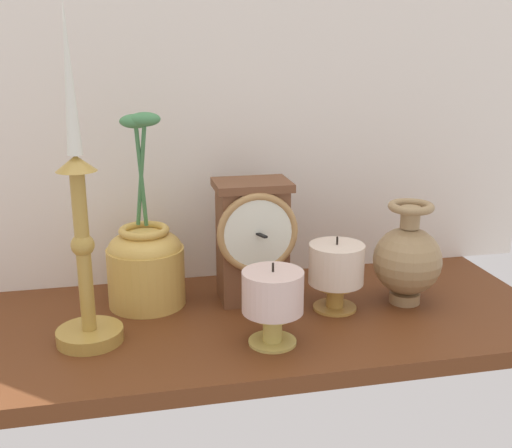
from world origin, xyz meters
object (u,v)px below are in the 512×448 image
at_px(brass_vase_bulbous, 408,259).
at_px(pillar_candle_front, 336,270).
at_px(mantel_clock, 253,239).
at_px(brass_vase_jar, 146,261).
at_px(candlestick_tall_left, 82,243).
at_px(pillar_candle_near_clock, 273,299).

relative_size(brass_vase_bulbous, pillar_candle_front, 1.40).
distance_m(mantel_clock, brass_vase_bulbous, 0.24).
height_order(mantel_clock, brass_vase_jar, brass_vase_jar).
bearing_deg(brass_vase_bulbous, pillar_candle_front, 179.19).
distance_m(mantel_clock, candlestick_tall_left, 0.26).
relative_size(brass_vase_bulbous, pillar_candle_near_clock, 1.40).
relative_size(mantel_clock, pillar_candle_front, 1.66).
bearing_deg(brass_vase_jar, pillar_candle_front, -16.00).
xyz_separation_m(candlestick_tall_left, pillar_candle_front, (0.36, 0.03, -0.08)).
height_order(brass_vase_bulbous, pillar_candle_near_clock, brass_vase_bulbous).
bearing_deg(brass_vase_jar, candlestick_tall_left, -126.46).
bearing_deg(pillar_candle_front, candlestick_tall_left, -174.90).
height_order(pillar_candle_front, pillar_candle_near_clock, same).
xyz_separation_m(candlestick_tall_left, brass_vase_jar, (0.08, 0.11, -0.07)).
bearing_deg(pillar_candle_near_clock, pillar_candle_front, 36.74).
bearing_deg(brass_vase_jar, mantel_clock, -6.30).
height_order(candlestick_tall_left, brass_vase_jar, candlestick_tall_left).
distance_m(brass_vase_jar, pillar_candle_front, 0.29).
xyz_separation_m(candlestick_tall_left, brass_vase_bulbous, (0.47, 0.03, -0.07)).
bearing_deg(pillar_candle_near_clock, brass_vase_jar, 133.02).
bearing_deg(brass_vase_bulbous, pillar_candle_near_clock, -159.45).
bearing_deg(mantel_clock, brass_vase_bulbous, -15.43).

